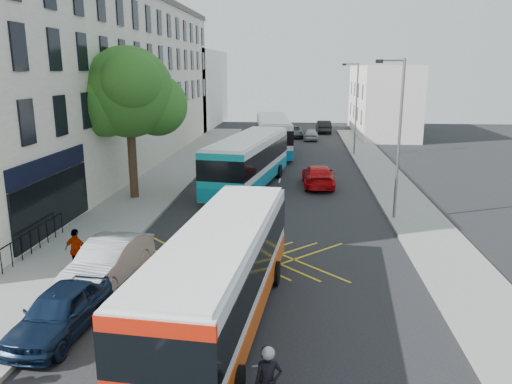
% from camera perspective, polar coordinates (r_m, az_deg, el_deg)
% --- Properties ---
extents(ground, '(120.00, 120.00, 0.00)m').
position_cam_1_polar(ground, '(15.45, -0.58, -15.82)').
color(ground, black).
rests_on(ground, ground).
extents(pavement_left, '(5.00, 70.00, 0.15)m').
position_cam_1_polar(pavement_left, '(30.94, -13.67, -0.66)').
color(pavement_left, gray).
rests_on(pavement_left, ground).
extents(pavement_right, '(3.00, 70.00, 0.15)m').
position_cam_1_polar(pavement_right, '(29.99, 16.72, -1.32)').
color(pavement_right, gray).
rests_on(pavement_right, ground).
extents(terrace_main, '(8.30, 45.00, 13.50)m').
position_cam_1_polar(terrace_main, '(40.83, -17.44, 12.04)').
color(terrace_main, beige).
rests_on(terrace_main, ground).
extents(terrace_far, '(8.00, 20.00, 10.00)m').
position_cam_1_polar(terrace_far, '(70.09, -7.80, 11.64)').
color(terrace_far, silver).
rests_on(terrace_far, ground).
extents(building_right, '(6.00, 18.00, 8.00)m').
position_cam_1_polar(building_right, '(62.21, 14.16, 10.15)').
color(building_right, silver).
rests_on(building_right, ground).
extents(street_tree, '(6.30, 5.70, 8.80)m').
position_cam_1_polar(street_tree, '(30.00, -14.40, 10.89)').
color(street_tree, '#382619').
rests_on(street_tree, pavement_left).
extents(lamp_near, '(1.45, 0.15, 8.00)m').
position_cam_1_polar(lamp_near, '(25.99, 15.88, 6.68)').
color(lamp_near, slate).
rests_on(lamp_near, pavement_right).
extents(lamp_far, '(1.45, 0.15, 8.00)m').
position_cam_1_polar(lamp_far, '(45.71, 11.27, 9.86)').
color(lamp_far, slate).
rests_on(lamp_far, pavement_right).
extents(railings, '(0.08, 5.60, 1.14)m').
position_cam_1_polar(railings, '(22.74, -24.39, -5.14)').
color(railings, black).
rests_on(railings, pavement_left).
extents(bus_near, '(3.49, 11.15, 3.09)m').
position_cam_1_polar(bus_near, '(15.38, -3.96, -9.24)').
color(bus_near, silver).
rests_on(bus_near, ground).
extents(bus_mid, '(4.71, 12.25, 3.36)m').
position_cam_1_polar(bus_mid, '(32.81, -0.84, 3.59)').
color(bus_mid, silver).
rests_on(bus_mid, ground).
extents(bus_far, '(3.97, 12.16, 3.36)m').
position_cam_1_polar(bus_far, '(46.06, 1.94, 6.58)').
color(bus_far, silver).
rests_on(bus_far, ground).
extents(parked_car_blue, '(2.00, 4.31, 1.43)m').
position_cam_1_polar(parked_car_blue, '(16.15, -21.49, -12.60)').
color(parked_car_blue, black).
rests_on(parked_car_blue, ground).
extents(parked_car_silver, '(2.18, 4.87, 1.55)m').
position_cam_1_polar(parked_car_silver, '(19.34, -16.48, -7.54)').
color(parked_car_silver, '#999BA0').
rests_on(parked_car_silver, ground).
extents(red_hatchback, '(2.20, 5.02, 1.44)m').
position_cam_1_polar(red_hatchback, '(33.49, 7.11, 1.86)').
color(red_hatchback, red).
rests_on(red_hatchback, ground).
extents(distant_car_grey, '(2.37, 4.67, 1.27)m').
position_cam_1_polar(distant_car_grey, '(57.61, 4.30, 6.89)').
color(distant_car_grey, '#44474C').
rests_on(distant_car_grey, ground).
extents(distant_car_silver, '(1.65, 3.81, 1.28)m').
position_cam_1_polar(distant_car_silver, '(55.42, 6.33, 6.58)').
color(distant_car_silver, '#ABAEB3').
rests_on(distant_car_silver, ground).
extents(distant_car_dark, '(1.82, 4.63, 1.50)m').
position_cam_1_polar(distant_car_dark, '(62.11, 7.71, 7.43)').
color(distant_car_dark, black).
rests_on(distant_car_dark, ground).
extents(pedestrian_far, '(1.05, 0.61, 1.68)m').
position_cam_1_polar(pedestrian_far, '(20.15, -19.85, -6.29)').
color(pedestrian_far, gray).
rests_on(pedestrian_far, pavement_left).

